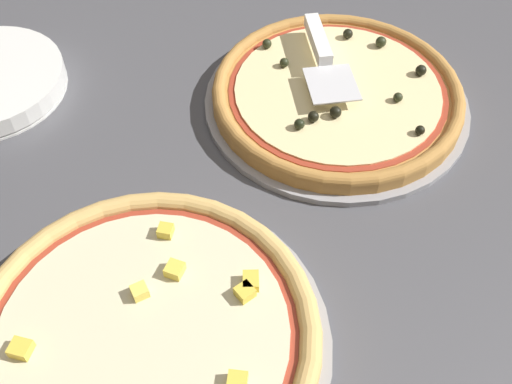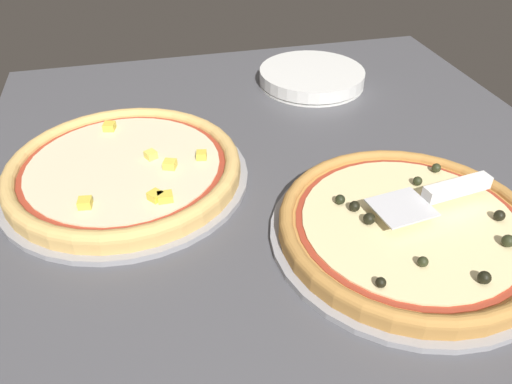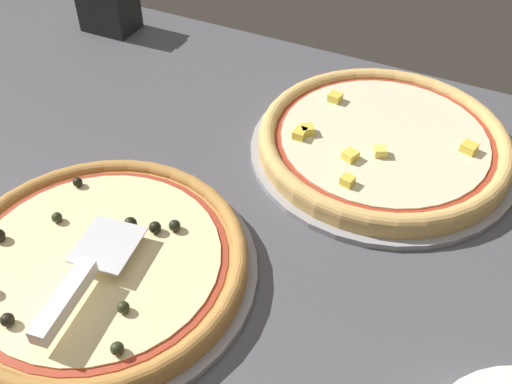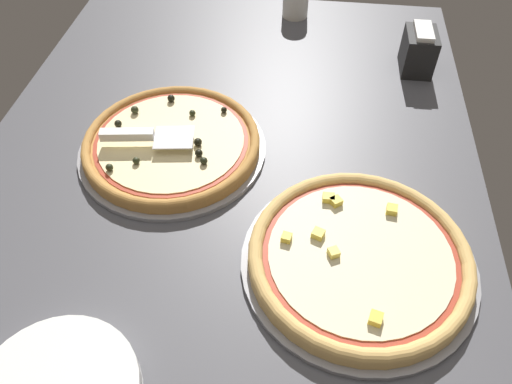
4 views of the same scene
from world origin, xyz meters
The scene contains 8 objects.
ground_plane centered at (0.00, 0.00, -1.80)cm, with size 152.39×108.98×3.60cm, color #4C4C51.
pizza_pan_front centered at (-3.10, -12.11, 0.50)cm, with size 40.86×40.86×1.00cm, color #939399.
pizza_front centered at (-3.11, -12.12, 2.50)cm, with size 38.40×38.40×4.03cm.
pizza_pan_back centered at (22.12, 28.00, 0.50)cm, with size 42.16×42.16×1.00cm, color #939399.
pizza_back centered at (22.10, 27.98, 2.61)cm, with size 39.63×39.63×3.70cm.
serving_spatula centered at (-0.84, -18.44, 5.83)cm, with size 8.35×19.95×2.00cm.
parmesan_shaker centered at (-65.78, 10.19, 4.83)cm, with size 7.53×7.53×9.85cm.
napkin_holder centered at (-41.81, 43.30, 5.46)cm, with size 10.74×7.81×11.52cm.
Camera 4 is at (74.57, 16.16, 75.36)cm, focal length 35.00 mm.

